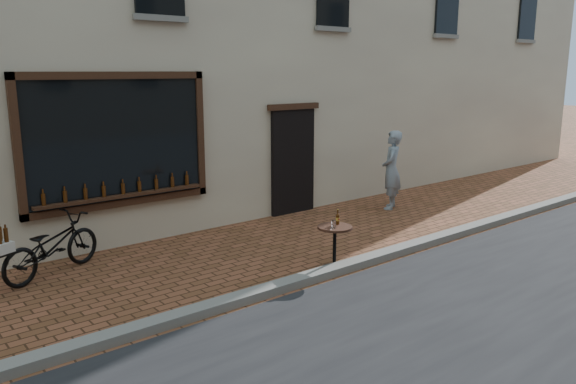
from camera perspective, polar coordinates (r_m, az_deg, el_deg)
ground at (r=8.40m, az=5.65°, el=-8.64°), size 90.00×90.00×0.00m
kerb at (r=8.52m, az=4.70°, el=-7.90°), size 90.00×0.25×0.12m
cargo_bicycle at (r=9.02m, az=-23.06°, el=-5.06°), size 2.01×1.30×0.96m
bistro_table at (r=8.58m, az=4.77°, el=-4.73°), size 0.53×0.53×0.91m
pedestrian at (r=12.46m, az=10.47°, el=2.21°), size 0.75×0.70×1.72m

